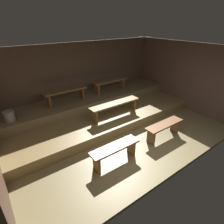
# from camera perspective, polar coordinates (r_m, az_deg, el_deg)

# --- Properties ---
(ground) EXTENTS (7.11, 4.81, 0.08)m
(ground) POSITION_cam_1_polar(r_m,az_deg,el_deg) (5.91, 0.17, -5.13)
(ground) COLOR olive
(wall_back) EXTENTS (7.11, 0.06, 2.42)m
(wall_back) POSITION_cam_1_polar(r_m,az_deg,el_deg) (7.02, -9.82, 10.93)
(wall_back) COLOR brown
(wall_back) RESTS_ON ground
(wall_right) EXTENTS (0.06, 4.81, 2.42)m
(wall_right) POSITION_cam_1_polar(r_m,az_deg,el_deg) (7.59, 20.38, 10.86)
(wall_right) COLOR brown
(wall_right) RESTS_ON ground
(platform_lower) EXTENTS (6.31, 2.54, 0.30)m
(platform_lower) POSITION_cam_1_polar(r_m,az_deg,el_deg) (6.35, -3.75, -0.79)
(platform_lower) COLOR olive
(platform_lower) RESTS_ON ground
(platform_middle) EXTENTS (6.31, 1.21, 0.30)m
(platform_middle) POSITION_cam_1_polar(r_m,az_deg,el_deg) (6.74, -6.87, 3.63)
(platform_middle) COLOR olive
(platform_middle) RESTS_ON platform_lower
(bench_floor_left) EXTENTS (1.27, 0.33, 0.46)m
(bench_floor_left) POSITION_cam_1_polar(r_m,az_deg,el_deg) (4.40, 0.96, -11.65)
(bench_floor_left) COLOR brown
(bench_floor_left) RESTS_ON ground
(bench_floor_right) EXTENTS (1.27, 0.33, 0.46)m
(bench_floor_right) POSITION_cam_1_polar(r_m,az_deg,el_deg) (5.45, 15.93, -4.47)
(bench_floor_right) COLOR brown
(bench_floor_right) RESTS_ON ground
(bench_lower_center) EXTENTS (1.74, 0.33, 0.46)m
(bench_lower_center) POSITION_cam_1_polar(r_m,az_deg,el_deg) (5.78, 0.94, 2.09)
(bench_lower_center) COLOR brown
(bench_lower_center) RESTS_ON platform_lower
(bench_middle_left) EXTENTS (1.40, 0.33, 0.46)m
(bench_middle_left) POSITION_cam_1_polar(r_m,az_deg,el_deg) (6.19, -14.27, 5.92)
(bench_middle_left) COLOR brown
(bench_middle_left) RESTS_ON platform_middle
(bench_middle_right) EXTENTS (1.40, 0.33, 0.46)m
(bench_middle_right) POSITION_cam_1_polar(r_m,az_deg,el_deg) (6.99, -0.59, 9.15)
(bench_middle_right) COLOR brown
(bench_middle_right) RESTS_ON platform_middle
(pail_middle) EXTENTS (0.29, 0.29, 0.28)m
(pail_middle) POSITION_cam_1_polar(r_m,az_deg,el_deg) (5.70, -29.41, -1.10)
(pail_middle) COLOR gray
(pail_middle) RESTS_ON platform_middle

